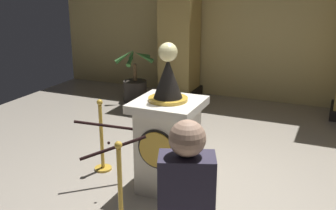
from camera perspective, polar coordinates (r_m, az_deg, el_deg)
The scene contains 8 objects.
ground_plane at distance 5.26m, azimuth 4.46°, elevation -11.63°, with size 10.09×10.09×0.00m, color #9E9384.
back_wall at distance 8.78m, azimuth 14.41°, elevation 13.70°, with size 10.09×0.16×4.10m, color tan.
pedestal_clock at distance 4.93m, azimuth -0.02°, elevation -4.33°, with size 0.79×0.79×1.87m.
stanchion_near at distance 5.62m, azimuth -9.39°, elevation -5.75°, with size 0.24×0.24×1.03m.
stanchion_far at distance 4.32m, azimuth -6.77°, elevation -13.28°, with size 0.24×0.24×1.02m.
velvet_rope at distance 4.78m, azimuth -8.49°, elevation -4.39°, with size 1.06×1.07×0.22m.
column_left at distance 8.78m, azimuth 1.69°, elevation 13.59°, with size 0.88×0.88×3.94m.
potted_palm_left at distance 8.69m, azimuth -4.70°, elevation 2.78°, with size 0.81×0.83×1.18m.
Camera 1 is at (1.47, -4.35, 2.56)m, focal length 42.78 mm.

